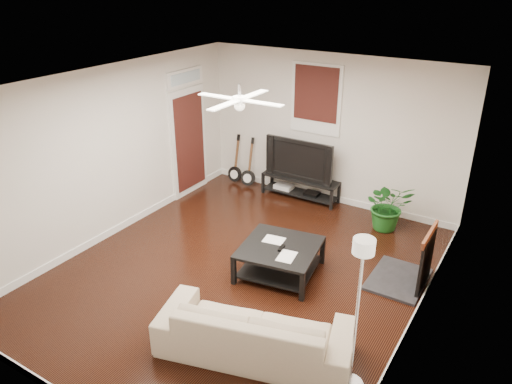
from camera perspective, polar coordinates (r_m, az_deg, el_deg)
room at (r=6.75m, az=-1.79°, el=0.74°), size 5.01×6.01×2.81m
brick_accent at (r=6.78m, az=21.01°, el=-0.87°), size 0.02×2.20×2.80m
fireplace at (r=7.25m, az=17.68°, el=-7.09°), size 0.80×1.10×0.92m
window_back at (r=9.19m, az=6.98°, el=10.65°), size 1.00×0.06×1.30m
door_left at (r=9.62m, az=-7.84°, el=6.90°), size 0.08×1.00×2.50m
tv_stand at (r=9.65m, az=5.15°, el=0.51°), size 1.54×0.41×0.43m
tv at (r=9.44m, az=5.34°, el=3.94°), size 1.38×0.18×0.79m
coffee_table at (r=7.28m, az=2.77°, el=-7.83°), size 1.24×1.24×0.46m
sofa at (r=5.88m, az=-0.14°, el=-15.67°), size 2.40×1.44×0.66m
floor_lamp at (r=5.20m, az=11.58°, el=-14.08°), size 0.37×0.37×1.83m
potted_plant at (r=8.67m, az=15.11°, el=-1.53°), size 1.03×1.00×0.88m
guitar_left at (r=10.23m, az=-2.51°, el=3.80°), size 0.32×0.23×1.02m
guitar_right at (r=10.02m, az=-0.95°, el=3.38°), size 0.34×0.25×1.02m
ceiling_fan at (r=6.37m, az=-1.93°, el=10.67°), size 1.24×1.24×0.32m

